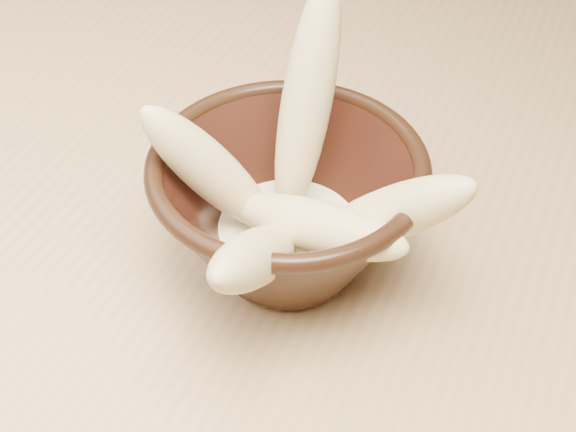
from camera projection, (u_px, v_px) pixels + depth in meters
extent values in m
cube|color=tan|center=(334.00, 222.00, 0.64)|extent=(1.20, 0.80, 0.04)
cylinder|color=tan|center=(81.00, 162.00, 1.27)|extent=(0.05, 0.05, 0.71)
cylinder|color=black|center=(288.00, 260.00, 0.57)|extent=(0.08, 0.08, 0.01)
cylinder|color=black|center=(288.00, 242.00, 0.56)|extent=(0.08, 0.08, 0.01)
torus|color=black|center=(288.00, 166.00, 0.51)|extent=(0.18, 0.18, 0.01)
cylinder|color=#F0EBC1|center=(288.00, 233.00, 0.55)|extent=(0.10, 0.10, 0.01)
ellipsoid|color=#E3C686|center=(307.00, 100.00, 0.53)|extent=(0.04, 0.10, 0.17)
ellipsoid|color=#E3C686|center=(209.00, 170.00, 0.52)|extent=(0.10, 0.08, 0.12)
ellipsoid|color=#E3C686|center=(392.00, 213.00, 0.50)|extent=(0.12, 0.05, 0.11)
ellipsoid|color=#E3C686|center=(316.00, 226.00, 0.50)|extent=(0.14, 0.06, 0.07)
ellipsoid|color=#E3C686|center=(256.00, 257.00, 0.47)|extent=(0.05, 0.14, 0.11)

